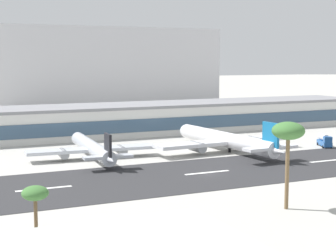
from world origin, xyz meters
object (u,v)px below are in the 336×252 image
at_px(airliner_black_tail_gate_0, 93,149).
at_px(palm_tree_1, 288,133).
at_px(palm_tree_2, 35,196).
at_px(distant_hotel_block, 104,67).
at_px(airliner_blue_tail_gate_1, 229,141).
at_px(service_fuel_truck_0, 325,140).
at_px(terminal_building, 114,120).

relative_size(airliner_black_tail_gate_0, palm_tree_1, 2.72).
height_order(airliner_black_tail_gate_0, palm_tree_1, palm_tree_1).
xyz_separation_m(airliner_black_tail_gate_0, palm_tree_2, (-29.79, -72.02, 6.53)).
relative_size(distant_hotel_block, airliner_blue_tail_gate_1, 2.62).
height_order(airliner_black_tail_gate_0, airliner_blue_tail_gate_1, airliner_blue_tail_gate_1).
bearing_deg(palm_tree_2, service_fuel_truck_0, 31.35).
bearing_deg(palm_tree_1, distant_hotel_block, 80.29).
height_order(terminal_building, distant_hotel_block, distant_hotel_block).
bearing_deg(palm_tree_2, airliner_black_tail_gate_0, 67.52).
distance_m(airliner_blue_tail_gate_1, palm_tree_1, 62.79).
xyz_separation_m(palm_tree_1, palm_tree_2, (-47.32, -8.66, -4.65)).
xyz_separation_m(terminal_building, airliner_black_tail_gate_0, (-21.37, -44.58, -2.57)).
bearing_deg(service_fuel_truck_0, palm_tree_2, -34.30).
height_order(distant_hotel_block, palm_tree_1, distant_hotel_block).
bearing_deg(airliner_black_tail_gate_0, distant_hotel_block, -15.35).
height_order(distant_hotel_block, airliner_blue_tail_gate_1, distant_hotel_block).
relative_size(palm_tree_1, palm_tree_2, 1.49).
distance_m(airliner_black_tail_gate_0, airliner_blue_tail_gate_1, 40.47).
distance_m(distant_hotel_block, airliner_blue_tail_gate_1, 167.71).
bearing_deg(terminal_building, service_fuel_truck_0, -46.48).
relative_size(terminal_building, distant_hotel_block, 1.53).
xyz_separation_m(terminal_building, palm_tree_1, (-3.85, -107.94, 8.60)).
bearing_deg(palm_tree_2, terminal_building, 66.31).
height_order(airliner_black_tail_gate_0, service_fuel_truck_0, airliner_black_tail_gate_0).
height_order(distant_hotel_block, airliner_black_tail_gate_0, distant_hotel_block).
height_order(terminal_building, airliner_black_tail_gate_0, terminal_building).
relative_size(distant_hotel_block, airliner_black_tail_gate_0, 3.08).
bearing_deg(distant_hotel_block, airliner_black_tail_gate_0, -109.21).
bearing_deg(airliner_black_tail_gate_0, service_fuel_truck_0, -93.61).
bearing_deg(terminal_building, distant_hotel_block, 73.41).
bearing_deg(service_fuel_truck_0, terminal_building, -112.12).
xyz_separation_m(airliner_black_tail_gate_0, palm_tree_1, (17.52, -63.36, 11.17)).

